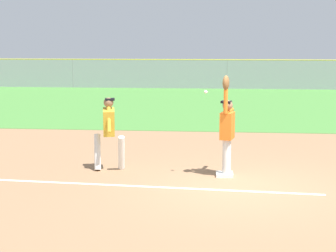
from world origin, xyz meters
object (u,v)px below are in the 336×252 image
object	(u,v)px
baseball	(206,92)
parked_car_white	(231,75)
parked_car_red	(292,75)
parked_car_green	(158,75)
fielder	(227,127)
first_base	(225,174)
runner	(109,128)

from	to	relation	value
baseball	parked_car_white	xyz separation A→B (m)	(1.03, 26.95, -1.24)
baseball	parked_car_red	bearing A→B (deg)	78.87
parked_car_green	fielder	bearing A→B (deg)	-76.69
first_base	parked_car_green	distance (m)	27.08
runner	parked_car_white	world-z (taller)	runner
parked_car_green	parked_car_white	distance (m)	5.22
fielder	parked_car_white	distance (m)	26.83
parked_car_green	parked_car_white	size ratio (longest dim) A/B	1.01
baseball	parked_car_green	bearing A→B (deg)	98.89
fielder	parked_car_red	size ratio (longest dim) A/B	0.50
first_base	baseball	size ratio (longest dim) A/B	5.14
parked_car_red	first_base	bearing A→B (deg)	-105.97
fielder	baseball	size ratio (longest dim) A/B	30.81
fielder	parked_car_green	bearing A→B (deg)	-67.90
parked_car_green	parked_car_white	xyz separation A→B (m)	(5.22, 0.15, 0.00)
parked_car_green	parked_car_red	bearing A→B (deg)	5.20
parked_car_white	parked_car_red	xyz separation A→B (m)	(4.30, 0.15, 0.00)
parked_car_red	fielder	bearing A→B (deg)	-105.89
first_base	fielder	bearing A→B (deg)	8.69
parked_car_white	parked_car_green	bearing A→B (deg)	-176.23
parked_car_white	runner	bearing A→B (deg)	-94.97
fielder	baseball	world-z (taller)	fielder
fielder	baseball	xyz separation A→B (m)	(-0.48, -0.13, 0.79)
fielder	parked_car_red	distance (m)	27.41
runner	baseball	size ratio (longest dim) A/B	23.24
runner	parked_car_white	distance (m)	26.71
parked_car_green	parked_car_white	bearing A→B (deg)	5.03
runner	parked_car_white	bearing A→B (deg)	70.83
parked_car_red	baseball	bearing A→B (deg)	-106.82
first_base	parked_car_red	size ratio (longest dim) A/B	0.08
baseball	parked_car_green	world-z (taller)	baseball
first_base	fielder	distance (m)	1.08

